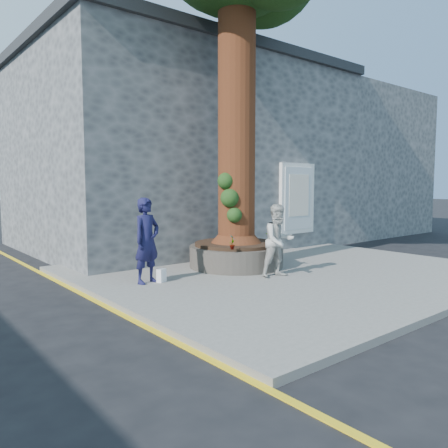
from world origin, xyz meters
TOP-DOWN VIEW (x-y plane):
  - ground at (0.00, 0.00)m, footprint 120.00×120.00m
  - pavement at (1.50, 1.00)m, footprint 9.00×8.00m
  - yellow_line at (-3.05, 1.00)m, footprint 0.10×30.00m
  - stone_shop at (2.50, 7.20)m, footprint 10.30×8.30m
  - neighbour_shop at (10.50, 7.20)m, footprint 6.00×8.00m
  - planter at (0.80, 2.00)m, footprint 2.30×2.30m
  - man at (-1.81, 1.77)m, footprint 0.73×0.57m
  - woman at (0.73, 0.50)m, footprint 0.87×0.73m
  - shopping_bag at (-1.54, 1.66)m, footprint 0.23×0.19m
  - plant_a at (-0.05, 1.15)m, footprint 0.22×0.21m
  - plant_b at (1.10, 2.85)m, footprint 0.31×0.31m
  - plant_c at (1.20, 1.15)m, footprint 0.24×0.24m
  - plant_d at (1.21, 1.15)m, footprint 0.36×0.38m

SIDE VIEW (x-z plane):
  - ground at x=0.00m, z-range 0.00..0.00m
  - yellow_line at x=-3.05m, z-range 0.00..0.01m
  - pavement at x=1.50m, z-range 0.00..0.12m
  - shopping_bag at x=-1.54m, z-range 0.12..0.40m
  - planter at x=0.80m, z-range 0.11..0.71m
  - plant_c at x=1.20m, z-range 0.72..1.04m
  - plant_d at x=1.21m, z-range 0.72..1.06m
  - plant_a at x=-0.05m, z-range 0.72..1.06m
  - woman at x=0.73m, z-range 0.12..1.71m
  - plant_b at x=1.10m, z-range 0.72..1.13m
  - man at x=-1.81m, z-range 0.12..1.87m
  - neighbour_shop at x=10.50m, z-range 0.00..6.00m
  - stone_shop at x=2.50m, z-range 0.01..6.31m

